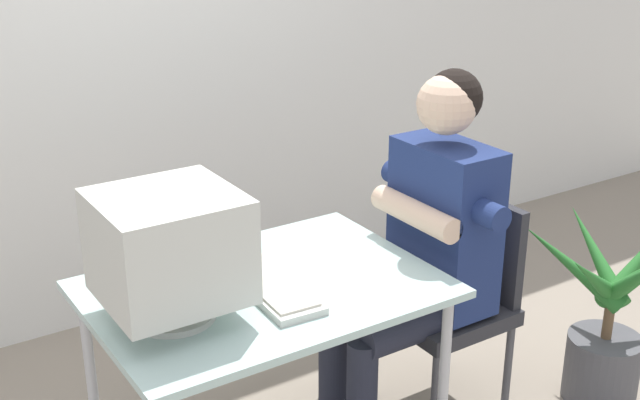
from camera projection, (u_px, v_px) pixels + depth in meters
desk at (265, 303)px, 2.66m from camera, size 1.10×0.79×0.72m
crt_monitor at (170, 248)px, 2.36m from camera, size 0.41×0.38×0.39m
keyboard at (269, 286)px, 2.60m from camera, size 0.19×0.47×0.03m
office_chair at (456, 293)px, 3.13m from camera, size 0.43×0.43×0.83m
person_seated at (424, 241)px, 2.95m from camera, size 0.71×0.60×1.34m
potted_plant at (607, 325)px, 3.18m from camera, size 0.72×0.65×0.81m
desk_mug at (210, 243)px, 2.84m from camera, size 0.07×0.08×0.09m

